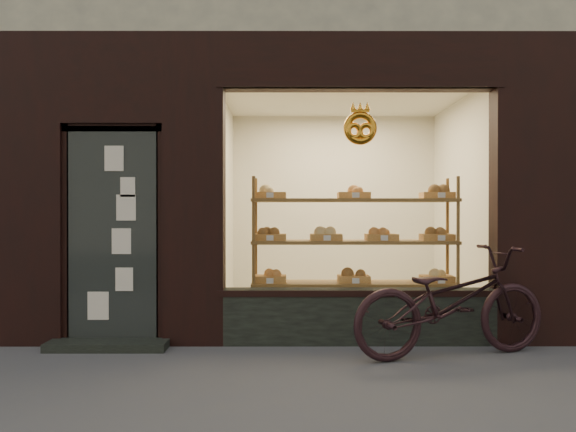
{
  "coord_description": "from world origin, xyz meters",
  "views": [
    {
      "loc": [
        -0.27,
        -3.5,
        1.32
      ],
      "look_at": [
        -0.26,
        2.0,
        1.29
      ],
      "focal_mm": 35.0,
      "sensor_mm": 36.0,
      "label": 1
    }
  ],
  "objects": [
    {
      "name": "bicycle",
      "position": [
        1.23,
        1.62,
        0.51
      ],
      "size": [
        2.03,
        1.17,
        1.01
      ],
      "primitive_type": "imported",
      "rotation": [
        0.0,
        0.0,
        1.85
      ],
      "color": "black",
      "rests_on": "ground"
    },
    {
      "name": "display_shelf",
      "position": [
        0.45,
        2.55,
        0.85
      ],
      "size": [
        2.2,
        0.45,
        1.7
      ],
      "color": "brown",
      "rests_on": "ground"
    },
    {
      "name": "ground",
      "position": [
        0.0,
        0.0,
        0.0
      ],
      "size": [
        90.0,
        90.0,
        0.0
      ],
      "primitive_type": "plane",
      "color": "#4D4D50"
    }
  ]
}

